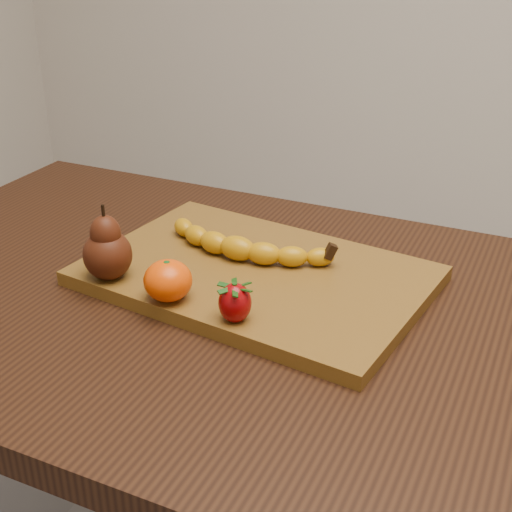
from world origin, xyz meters
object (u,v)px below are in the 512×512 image
at_px(table, 189,347).
at_px(cutting_board, 256,276).
at_px(pear, 106,242).
at_px(mandarin, 168,281).

bearing_deg(table, cutting_board, 32.91).
height_order(cutting_board, pear, pear).
distance_m(cutting_board, pear, 0.21).
distance_m(cutting_board, mandarin, 0.14).
bearing_deg(pear, table, 29.43).
relative_size(table, cutting_board, 2.22).
bearing_deg(cutting_board, table, -139.99).
relative_size(cutting_board, pear, 4.44).
relative_size(table, mandarin, 16.35).
relative_size(pear, mandarin, 1.66).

